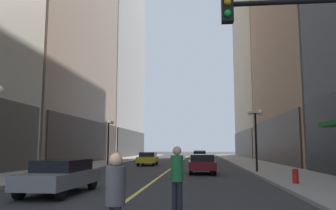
# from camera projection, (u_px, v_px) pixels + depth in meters

# --- Properties ---
(ground_plane) EXTENTS (200.00, 200.00, 0.00)m
(ground_plane) POSITION_uv_depth(u_px,v_px,m) (179.00, 163.00, 38.67)
(ground_plane) COLOR #2D2D30
(sidewalk_left) EXTENTS (4.50, 78.00, 0.15)m
(sidewalk_left) POSITION_uv_depth(u_px,v_px,m) (109.00, 162.00, 39.46)
(sidewalk_left) COLOR gray
(sidewalk_left) RESTS_ON ground
(sidewalk_right) EXTENTS (4.50, 78.00, 0.15)m
(sidewalk_right) POSITION_uv_depth(u_px,v_px,m) (251.00, 163.00, 37.90)
(sidewalk_right) COLOR gray
(sidewalk_right) RESTS_ON ground
(lane_centre_stripe) EXTENTS (0.16, 70.00, 0.01)m
(lane_centre_stripe) POSITION_uv_depth(u_px,v_px,m) (179.00, 163.00, 38.67)
(lane_centre_stripe) COLOR #E5D64C
(lane_centre_stripe) RESTS_ON ground
(building_left_far) EXTENTS (12.72, 26.00, 60.56)m
(building_left_far) POSITION_uv_depth(u_px,v_px,m) (105.00, 9.00, 68.75)
(building_left_far) COLOR #A8A399
(building_left_far) RESTS_ON ground
(building_right_far) EXTENTS (15.92, 26.00, 40.07)m
(building_right_far) POSITION_uv_depth(u_px,v_px,m) (282.00, 52.00, 64.15)
(building_right_far) COLOR #B7AD99
(building_right_far) RESTS_ON ground
(car_grey) EXTENTS (1.93, 4.40, 1.32)m
(car_grey) POSITION_uv_depth(u_px,v_px,m) (61.00, 175.00, 13.11)
(car_grey) COLOR slate
(car_grey) RESTS_ON ground
(car_maroon) EXTENTS (1.92, 4.07, 1.32)m
(car_maroon) POSITION_uv_depth(u_px,v_px,m) (202.00, 163.00, 23.01)
(car_maroon) COLOR maroon
(car_maroon) RESTS_ON ground
(car_yellow) EXTENTS (1.83, 4.36, 1.32)m
(car_yellow) POSITION_uv_depth(u_px,v_px,m) (148.00, 158.00, 33.86)
(car_yellow) COLOR yellow
(car_yellow) RESTS_ON ground
(car_red) EXTENTS (1.91, 4.73, 1.32)m
(car_red) POSITION_uv_depth(u_px,v_px,m) (199.00, 156.00, 44.02)
(car_red) COLOR #B21919
(car_red) RESTS_ON ground
(car_silver) EXTENTS (2.02, 4.68, 1.32)m
(car_silver) POSITION_uv_depth(u_px,v_px,m) (200.00, 154.00, 53.06)
(car_silver) COLOR #B7B7BC
(car_silver) RESTS_ON ground
(pedestrian_in_blue_hoodie) EXTENTS (0.48, 0.48, 1.69)m
(pedestrian_in_blue_hoodie) POSITION_uv_depth(u_px,v_px,m) (116.00, 176.00, 9.74)
(pedestrian_in_blue_hoodie) COLOR black
(pedestrian_in_blue_hoodie) RESTS_ON ground
(pedestrian_in_green_parka) EXTENTS (0.44, 0.44, 1.83)m
(pedestrian_in_green_parka) POSITION_uv_depth(u_px,v_px,m) (177.00, 174.00, 8.99)
(pedestrian_in_green_parka) COLOR black
(pedestrian_in_green_parka) RESTS_ON ground
(pedestrian_with_orange_bag) EXTENTS (0.48, 0.48, 1.70)m
(pedestrian_with_orange_bag) POSITION_uv_depth(u_px,v_px,m) (115.00, 195.00, 5.65)
(pedestrian_with_orange_bag) COLOR black
(pedestrian_with_orange_bag) RESTS_ON ground
(traffic_light_near_right) EXTENTS (3.43, 0.35, 5.65)m
(traffic_light_near_right) POSITION_uv_depth(u_px,v_px,m) (324.00, 62.00, 7.59)
(traffic_light_near_right) COLOR black
(traffic_light_near_right) RESTS_ON ground
(street_lamp_left_far) EXTENTS (1.06, 0.36, 4.43)m
(street_lamp_left_far) POSITION_uv_depth(u_px,v_px,m) (108.00, 132.00, 32.60)
(street_lamp_left_far) COLOR black
(street_lamp_left_far) RESTS_ON ground
(street_lamp_right_mid) EXTENTS (1.06, 0.36, 4.43)m
(street_lamp_right_mid) POSITION_uv_depth(u_px,v_px,m) (256.00, 126.00, 23.33)
(street_lamp_right_mid) COLOR black
(street_lamp_right_mid) RESTS_ON ground
(fire_hydrant_right) EXTENTS (0.28, 0.28, 0.80)m
(fire_hydrant_right) POSITION_uv_depth(u_px,v_px,m) (296.00, 178.00, 15.43)
(fire_hydrant_right) COLOR red
(fire_hydrant_right) RESTS_ON ground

